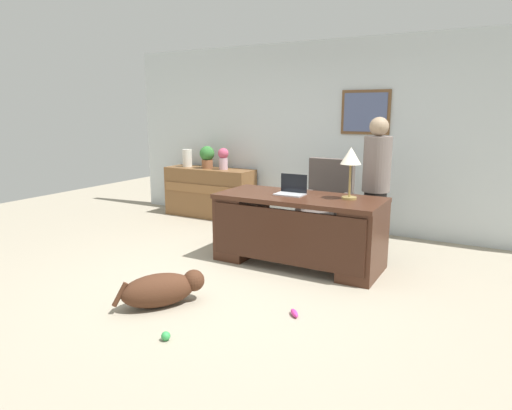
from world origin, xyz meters
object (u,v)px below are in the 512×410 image
object	(u,v)px
credenza	(210,192)
armchair	(326,206)
vase_with_flowers	(223,158)
potted_plant	(207,156)
desk_lamp	(351,159)
vase_empty	(187,158)
person_standing	(376,186)
dog_lying	(162,289)
dog_toy_ball	(166,336)
laptop	(292,189)
desk	(298,228)
dog_toy_bone	(294,313)

from	to	relation	value
credenza	armchair	xyz separation A→B (m)	(2.20, -0.50, 0.09)
vase_with_flowers	potted_plant	bearing A→B (deg)	180.00
desk_lamp	potted_plant	xyz separation A→B (m)	(-2.81, 1.35, -0.22)
armchair	vase_empty	xyz separation A→B (m)	(-2.65, 0.50, 0.45)
person_standing	dog_lying	distance (m)	2.74
dog_lying	dog_toy_ball	world-z (taller)	dog_lying
laptop	dog_toy_ball	world-z (taller)	laptop
laptop	vase_with_flowers	distance (m)	2.33
laptop	dog_toy_ball	size ratio (longest dim) A/B	4.50
credenza	vase_with_flowers	size ratio (longest dim) A/B	4.44
credenza	dog_lying	world-z (taller)	credenza
potted_plant	dog_toy_ball	xyz separation A→B (m)	(2.11, -3.56, -0.96)
desk	dog_lying	xyz separation A→B (m)	(-0.60, -1.61, -0.28)
armchair	vase_empty	bearing A→B (deg)	169.33
dog_lying	vase_with_flowers	distance (m)	3.47
dog_toy_bone	vase_with_flowers	bearing A→B (deg)	132.62
vase_empty	potted_plant	size ratio (longest dim) A/B	0.80
person_standing	vase_with_flowers	xyz separation A→B (m)	(-2.63, 0.76, 0.13)
armchair	desk_lamp	distance (m)	1.26
armchair	dog_toy_bone	world-z (taller)	armchair
vase_with_flowers	vase_empty	xyz separation A→B (m)	(-0.72, 0.00, -0.04)
laptop	dog_toy_bone	bearing A→B (deg)	-63.69
armchair	dog_toy_bone	xyz separation A→B (m)	(0.55, -2.20, -0.47)
dog_toy_ball	armchair	bearing A→B (deg)	87.61
laptop	vase_with_flowers	world-z (taller)	vase_with_flowers
dog_lying	dog_toy_bone	world-z (taller)	dog_lying
person_standing	vase_with_flowers	size ratio (longest dim) A/B	4.85
desk	vase_with_flowers	xyz separation A→B (m)	(-1.96, 1.48, 0.55)
armchair	potted_plant	bearing A→B (deg)	167.46
armchair	desk	bearing A→B (deg)	-88.20
desk_lamp	vase_empty	xyz separation A→B (m)	(-3.22, 1.35, -0.28)
desk_lamp	vase_with_flowers	xyz separation A→B (m)	(-2.50, 1.35, -0.23)
desk_lamp	vase_empty	world-z (taller)	desk_lamp
desk	armchair	world-z (taller)	armchair
laptop	desk_lamp	size ratio (longest dim) A/B	0.58
credenza	dog_toy_bone	size ratio (longest dim) A/B	10.62
armchair	vase_empty	world-z (taller)	armchair
potted_plant	dog_toy_ball	size ratio (longest dim) A/B	5.06
laptop	person_standing	bearing A→B (deg)	39.81
potted_plant	desk_lamp	bearing A→B (deg)	-25.66
vase_with_flowers	vase_empty	distance (m)	0.72
desk	dog_toy_ball	xyz separation A→B (m)	(-0.16, -2.08, -0.39)
dog_toy_bone	vase_empty	bearing A→B (deg)	139.87
dog_lying	potted_plant	bearing A→B (deg)	118.50
armchair	dog_toy_bone	bearing A→B (deg)	-75.87
person_standing	laptop	bearing A→B (deg)	-140.19
dog_lying	potted_plant	world-z (taller)	potted_plant
desk_lamp	vase_empty	distance (m)	3.50
credenza	dog_toy_ball	bearing A→B (deg)	-59.76
credenza	vase_empty	xyz separation A→B (m)	(-0.44, 0.00, 0.54)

